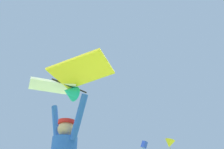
% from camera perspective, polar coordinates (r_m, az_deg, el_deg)
% --- Properties ---
extents(held_stunt_kite, '(1.74, 1.02, 0.40)m').
position_cam_1_polar(held_stunt_kite, '(3.48, -11.43, -2.07)').
color(held_stunt_kite, black).
extents(distant_kite_yellow_overhead_distant, '(1.82, 1.73, 3.12)m').
position_cam_1_polar(distant_kite_yellow_overhead_distant, '(32.25, 14.39, -16.62)').
color(distant_kite_yellow_overhead_distant, yellow).
extents(distant_kite_blue_mid_left, '(0.64, 0.62, 0.82)m').
position_cam_1_polar(distant_kite_blue_mid_left, '(23.69, 8.17, -17.18)').
color(distant_kite_blue_mid_left, blue).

